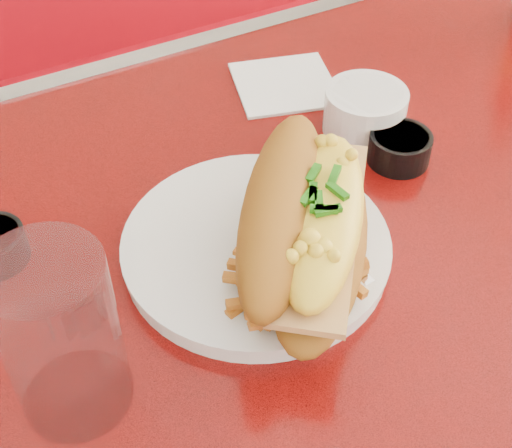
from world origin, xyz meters
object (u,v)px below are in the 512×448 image
diner_table (376,319)px  dinner_plate (256,247)px  gravy_ramekin (365,110)px  sauce_cup_right (400,147)px  mac_hoagie (307,222)px  booth_bench_far (140,151)px  fork (310,229)px  water_tumbler (61,338)px

diner_table → dinner_plate: (-0.14, 0.02, 0.17)m
gravy_ramekin → sauce_cup_right: size_ratio=1.40×
diner_table → mac_hoagie: (-0.12, -0.02, 0.23)m
sauce_cup_right → booth_bench_far: bearing=94.4°
dinner_plate → mac_hoagie: (0.03, -0.04, 0.05)m
fork → sauce_cup_right: bearing=-75.2°
mac_hoagie → diner_table: bearing=-42.7°
dinner_plate → gravy_ramekin: 0.23m
booth_bench_far → dinner_plate: bearing=-100.4°
booth_bench_far → water_tumbler: bearing=-111.7°
diner_table → fork: (-0.09, 0.01, 0.18)m
diner_table → dinner_plate: bearing=170.3°
fork → sauce_cup_right: sauce_cup_right is taller
diner_table → booth_bench_far: bearing=90.0°
water_tumbler → diner_table: bearing=6.9°
mac_hoagie → fork: 0.06m
fork → gravy_ramekin: gravy_ramekin is taller
mac_hoagie → sauce_cup_right: 0.20m
fork → dinner_plate: bearing=71.4°
mac_hoagie → water_tumbler: (-0.22, -0.02, 0.01)m
diner_table → sauce_cup_right: 0.20m
diner_table → fork: fork is taller
fork → water_tumbler: bearing=95.6°
diner_table → sauce_cup_right: sauce_cup_right is taller
dinner_plate → sauce_cup_right: (0.20, 0.05, 0.01)m
dinner_plate → mac_hoagie: mac_hoagie is taller
gravy_ramekin → mac_hoagie: bearing=-138.6°
fork → water_tumbler: water_tumbler is taller
dinner_plate → diner_table: bearing=-9.7°
dinner_plate → sauce_cup_right: size_ratio=3.96×
water_tumbler → sauce_cup_right: bearing=16.0°
booth_bench_far → water_tumbler: 1.07m
mac_hoagie → water_tumbler: bearing=135.5°
diner_table → water_tumbler: bearing=-173.1°
diner_table → mac_hoagie: 0.25m
dinner_plate → water_tumbler: (-0.20, -0.07, 0.07)m
diner_table → gravy_ramekin: 0.24m
mac_hoagie → booth_bench_far: bearing=31.2°
diner_table → gravy_ramekin: (0.06, 0.14, 0.19)m
diner_table → booth_bench_far: booth_bench_far is taller
diner_table → water_tumbler: (-0.34, -0.04, 0.24)m
gravy_ramekin → sauce_cup_right: (0.00, -0.06, -0.01)m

